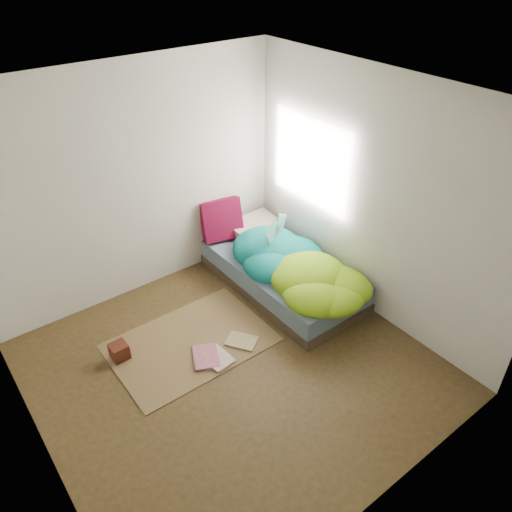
{
  "coord_description": "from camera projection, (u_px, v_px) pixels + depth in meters",
  "views": [
    {
      "loc": [
        -1.91,
        -2.86,
        3.64
      ],
      "look_at": [
        0.85,
        0.75,
        0.57
      ],
      "focal_mm": 35.0,
      "sensor_mm": 36.0,
      "label": 1
    }
  ],
  "objects": [
    {
      "name": "bed",
      "position": [
        282.0,
        275.0,
        5.88
      ],
      "size": [
        1.0,
        2.0,
        0.34
      ],
      "color": "#39301F",
      "rests_on": "ground"
    },
    {
      "name": "floor_book_a",
      "position": [
        207.0,
        364.0,
        4.9
      ],
      "size": [
        0.26,
        0.34,
        0.02
      ],
      "primitive_type": "imported",
      "rotation": [
        0.0,
        0.0,
        0.08
      ],
      "color": "silver",
      "rests_on": "rug"
    },
    {
      "name": "wooden_box",
      "position": [
        119.0,
        351.0,
        4.94
      ],
      "size": [
        0.17,
        0.17,
        0.16
      ],
      "primitive_type": "cube",
      "rotation": [
        0.0,
        0.0,
        0.01
      ],
      "color": "#3D0F0D",
      "rests_on": "rug"
    },
    {
      "name": "pillow_floral",
      "position": [
        254.0,
        227.0,
        6.33
      ],
      "size": [
        0.65,
        0.43,
        0.14
      ],
      "primitive_type": "cube",
      "rotation": [
        0.0,
        0.0,
        0.07
      ],
      "color": "#F0E6CF",
      "rests_on": "bed"
    },
    {
      "name": "floor_book_c",
      "position": [
        238.0,
        348.0,
        5.07
      ],
      "size": [
        0.36,
        0.38,
        0.02
      ],
      "primitive_type": "imported",
      "rotation": [
        0.0,
        0.0,
        0.6
      ],
      "color": "tan",
      "rests_on": "rug"
    },
    {
      "name": "ground",
      "position": [
        233.0,
        368.0,
        4.88
      ],
      "size": [
        3.5,
        3.5,
        0.0
      ],
      "primitive_type": "cube",
      "color": "#3B2D16",
      "rests_on": "ground"
    },
    {
      "name": "pillow_magenta",
      "position": [
        222.0,
        220.0,
        6.12
      ],
      "size": [
        0.52,
        0.27,
        0.5
      ],
      "primitive_type": "cube",
      "rotation": [
        0.0,
        0.0,
        -0.24
      ],
      "color": "#500527",
      "rests_on": "bed"
    },
    {
      "name": "room_walls",
      "position": [
        229.0,
        224.0,
        3.99
      ],
      "size": [
        3.54,
        3.54,
        2.62
      ],
      "color": "silver",
      "rests_on": "ground"
    },
    {
      "name": "floor_book_b",
      "position": [
        193.0,
        359.0,
        4.95
      ],
      "size": [
        0.37,
        0.41,
        0.03
      ],
      "primitive_type": "imported",
      "rotation": [
        0.0,
        0.0,
        -0.44
      ],
      "color": "#D57B8D",
      "rests_on": "rug"
    },
    {
      "name": "duvet",
      "position": [
        296.0,
        259.0,
        5.54
      ],
      "size": [
        0.96,
        1.84,
        0.34
      ],
      "primitive_type": null,
      "color": "#066169",
      "rests_on": "bed"
    },
    {
      "name": "open_book",
      "position": [
        277.0,
        222.0,
        5.65
      ],
      "size": [
        0.41,
        0.25,
        0.25
      ],
      "primitive_type": null,
      "rotation": [
        0.0,
        0.0,
        0.43
      ],
      "color": "#2D8B3E",
      "rests_on": "duvet"
    },
    {
      "name": "rug",
      "position": [
        191.0,
        343.0,
        5.17
      ],
      "size": [
        1.6,
        1.1,
        0.01
      ],
      "primitive_type": "cube",
      "color": "brown",
      "rests_on": "ground"
    }
  ]
}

